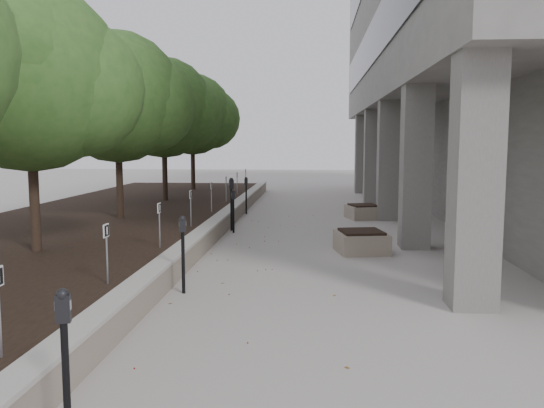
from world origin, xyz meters
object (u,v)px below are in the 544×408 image
(crabapple_tree_5, at_px, (192,132))
(parking_meter_4, at_px, (233,211))
(crabapple_tree_3, at_px, (118,125))
(crabapple_tree_4, at_px, (164,129))
(planter_front, at_px, (361,241))
(parking_meter_1, at_px, (66,369))
(crabapple_tree_2, at_px, (30,117))
(parking_meter_5, at_px, (246,196))
(parking_meter_3, at_px, (231,204))
(planter_back, at_px, (364,212))
(parking_meter_2, at_px, (183,255))

(crabapple_tree_5, relative_size, parking_meter_4, 4.35)
(crabapple_tree_3, xyz_separation_m, crabapple_tree_4, (0.00, 5.00, 0.00))
(planter_front, bearing_deg, parking_meter_1, -110.36)
(parking_meter_4, distance_m, planter_front, 4.34)
(crabapple_tree_2, bearing_deg, crabapple_tree_4, 90.00)
(crabapple_tree_5, bearing_deg, crabapple_tree_4, -90.00)
(parking_meter_4, bearing_deg, crabapple_tree_3, 165.89)
(crabapple_tree_4, xyz_separation_m, parking_meter_4, (3.38, -5.08, -2.49))
(crabapple_tree_3, height_order, parking_meter_5, crabapple_tree_3)
(parking_meter_5, bearing_deg, crabapple_tree_5, 119.53)
(crabapple_tree_4, distance_m, parking_meter_4, 6.59)
(crabapple_tree_3, height_order, crabapple_tree_5, same)
(crabapple_tree_5, distance_m, parking_meter_4, 10.92)
(parking_meter_1, relative_size, parking_meter_3, 0.89)
(planter_front, bearing_deg, crabapple_tree_5, 118.34)
(crabapple_tree_5, height_order, planter_back, crabapple_tree_5)
(crabapple_tree_4, distance_m, crabapple_tree_5, 5.00)
(crabapple_tree_2, distance_m, parking_meter_2, 4.48)
(parking_meter_2, xyz_separation_m, parking_meter_4, (-0.05, 6.46, -0.06))
(parking_meter_3, relative_size, planter_front, 1.39)
(crabapple_tree_4, xyz_separation_m, planter_back, (7.43, -1.80, -2.87))
(crabapple_tree_4, relative_size, crabapple_tree_5, 1.00)
(crabapple_tree_3, bearing_deg, parking_meter_5, 51.69)
(crabapple_tree_2, relative_size, crabapple_tree_4, 1.00)
(crabapple_tree_2, distance_m, parking_meter_4, 6.47)
(crabapple_tree_3, bearing_deg, parking_meter_3, 5.41)
(parking_meter_3, height_order, parking_meter_5, parking_meter_3)
(parking_meter_5, xyz_separation_m, planter_back, (4.18, -0.92, -0.43))
(parking_meter_2, distance_m, parking_meter_4, 6.46)
(parking_meter_2, relative_size, parking_meter_5, 1.00)
(crabapple_tree_3, distance_m, parking_meter_1, 12.24)
(parking_meter_1, bearing_deg, crabapple_tree_4, 86.79)
(crabapple_tree_2, bearing_deg, planter_back, 47.80)
(parking_meter_5, bearing_deg, crabapple_tree_4, 165.38)
(planter_front, bearing_deg, planter_back, 84.25)
(parking_meter_3, bearing_deg, parking_meter_5, 71.65)
(crabapple_tree_4, height_order, parking_meter_2, crabapple_tree_4)
(parking_meter_3, bearing_deg, crabapple_tree_3, 166.75)
(crabapple_tree_4, height_order, planter_back, crabapple_tree_4)
(parking_meter_2, relative_size, planter_front, 1.20)
(crabapple_tree_3, distance_m, parking_meter_5, 5.78)
(crabapple_tree_5, bearing_deg, parking_meter_5, -61.09)
(parking_meter_5, height_order, planter_back, parking_meter_5)
(crabapple_tree_4, xyz_separation_m, crabapple_tree_5, (0.00, 5.00, 0.00))
(crabapple_tree_4, relative_size, planter_back, 5.11)
(parking_meter_3, bearing_deg, parking_meter_1, -107.12)
(crabapple_tree_3, distance_m, crabapple_tree_4, 5.00)
(parking_meter_1, bearing_deg, planter_front, 54.12)
(crabapple_tree_2, height_order, parking_meter_3, crabapple_tree_2)
(crabapple_tree_5, bearing_deg, parking_meter_1, -80.50)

